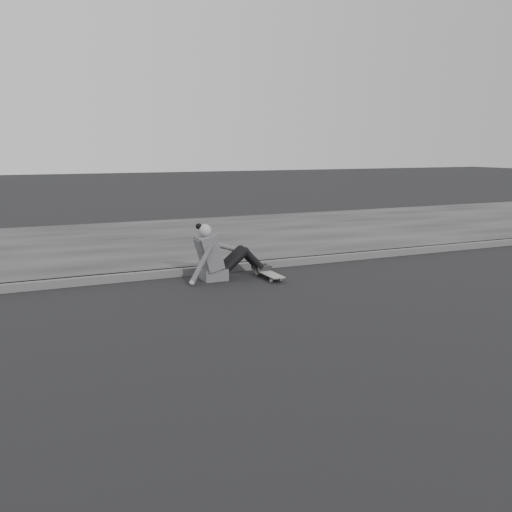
{
  "coord_description": "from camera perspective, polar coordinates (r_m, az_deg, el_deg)",
  "views": [
    {
      "loc": [
        -5.74,
        -5.86,
        1.98
      ],
      "look_at": [
        -2.56,
        1.21,
        0.5
      ],
      "focal_mm": 40.0,
      "sensor_mm": 36.0,
      "label": 1
    }
  ],
  "objects": [
    {
      "name": "sidewalk",
      "position": [
        12.96,
        2.37,
        2.28
      ],
      "size": [
        24.0,
        6.0,
        0.12
      ],
      "primitive_type": "cube",
      "color": "#333333",
      "rests_on": "ground"
    },
    {
      "name": "seated_woman",
      "position": [
        8.65,
        -3.85,
        -0.01
      ],
      "size": [
        1.38,
        0.46,
        0.88
      ],
      "color": "#515154",
      "rests_on": "ground"
    },
    {
      "name": "curb",
      "position": [
        10.39,
        9.83,
        -0.01
      ],
      "size": [
        24.0,
        0.16,
        0.12
      ],
      "primitive_type": "cube",
      "color": "#535353",
      "rests_on": "ground"
    },
    {
      "name": "ground",
      "position": [
        8.44,
        19.63,
        -3.41
      ],
      "size": [
        80.0,
        80.0,
        0.0
      ],
      "primitive_type": "plane",
      "color": "black",
      "rests_on": "ground"
    },
    {
      "name": "skateboard",
      "position": [
        8.77,
        1.24,
        -1.78
      ],
      "size": [
        0.2,
        0.78,
        0.09
      ],
      "color": "#A8A9A3",
      "rests_on": "ground"
    }
  ]
}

